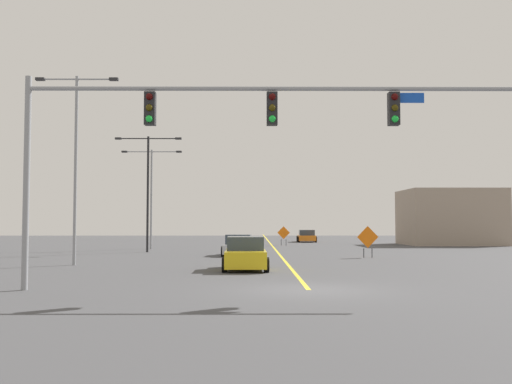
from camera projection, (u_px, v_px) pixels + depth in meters
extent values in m
plane|color=#444447|center=(309.00, 290.00, 18.05)|extent=(152.22, 152.22, 0.00)
cube|color=yellow|center=(270.00, 243.00, 60.27)|extent=(0.16, 84.57, 0.01)
cylinder|color=gray|center=(26.00, 182.00, 18.18)|extent=(0.20, 0.20, 6.73)
cylinder|color=gray|center=(272.00, 89.00, 18.38)|extent=(15.42, 0.14, 0.14)
cube|color=black|center=(150.00, 109.00, 18.33)|extent=(0.34, 0.32, 1.05)
sphere|color=#3A0503|center=(149.00, 97.00, 18.17)|extent=(0.22, 0.22, 0.22)
sphere|color=#3C3106|center=(149.00, 108.00, 18.16)|extent=(0.22, 0.22, 0.22)
sphere|color=green|center=(149.00, 119.00, 18.14)|extent=(0.22, 0.22, 0.22)
cube|color=black|center=(272.00, 109.00, 18.34)|extent=(0.34, 0.32, 1.05)
sphere|color=#3A0503|center=(272.00, 97.00, 18.19)|extent=(0.22, 0.22, 0.22)
sphere|color=#3C3106|center=(272.00, 108.00, 18.17)|extent=(0.22, 0.22, 0.22)
sphere|color=green|center=(272.00, 119.00, 18.16)|extent=(0.22, 0.22, 0.22)
cube|color=black|center=(394.00, 109.00, 18.36)|extent=(0.34, 0.32, 1.05)
sphere|color=#3A0503|center=(395.00, 97.00, 18.21)|extent=(0.22, 0.22, 0.22)
sphere|color=#3C3106|center=(395.00, 108.00, 18.19)|extent=(0.22, 0.22, 0.22)
sphere|color=green|center=(395.00, 119.00, 18.18)|extent=(0.22, 0.22, 0.22)
cube|color=#1447B7|center=(407.00, 98.00, 18.39)|extent=(1.10, 0.03, 0.32)
cylinder|color=black|center=(148.00, 194.00, 41.40)|extent=(0.16, 0.16, 8.28)
cylinder|color=black|center=(133.00, 139.00, 41.61)|extent=(2.16, 0.08, 0.08)
cube|color=#262628|center=(118.00, 139.00, 41.60)|extent=(0.44, 0.24, 0.14)
cylinder|color=black|center=(163.00, 139.00, 41.62)|extent=(2.16, 0.08, 0.08)
cube|color=#262628|center=(178.00, 139.00, 41.63)|extent=(0.44, 0.24, 0.14)
cylinder|color=gray|center=(76.00, 170.00, 28.84)|extent=(0.16, 0.16, 9.44)
cylinder|color=gray|center=(59.00, 79.00, 29.07)|extent=(1.85, 0.08, 0.08)
cube|color=#262628|center=(40.00, 79.00, 29.07)|extent=(0.44, 0.24, 0.14)
cylinder|color=gray|center=(95.00, 79.00, 29.08)|extent=(1.85, 0.08, 0.08)
cube|color=#262628|center=(114.00, 79.00, 29.09)|extent=(0.44, 0.24, 0.14)
cylinder|color=gray|center=(151.00, 199.00, 46.20)|extent=(0.16, 0.16, 7.92)
cylinder|color=gray|center=(138.00, 152.00, 46.40)|extent=(2.18, 0.08, 0.08)
cube|color=#262628|center=(124.00, 152.00, 46.39)|extent=(0.44, 0.24, 0.14)
cylinder|color=gray|center=(165.00, 152.00, 46.41)|extent=(2.18, 0.08, 0.08)
cube|color=#262628|center=(179.00, 152.00, 46.41)|extent=(0.44, 0.24, 0.14)
cube|color=orange|center=(284.00, 233.00, 53.11)|extent=(1.15, 0.30, 1.17)
cylinder|color=black|center=(281.00, 242.00, 53.12)|extent=(0.05, 0.05, 0.57)
cylinder|color=black|center=(286.00, 242.00, 53.02)|extent=(0.05, 0.05, 0.57)
cube|color=orange|center=(368.00, 237.00, 34.71)|extent=(1.31, 0.23, 1.32)
cylinder|color=black|center=(364.00, 253.00, 34.62)|extent=(0.05, 0.05, 0.56)
cylinder|color=black|center=(372.00, 253.00, 34.70)|extent=(0.05, 0.05, 0.56)
cube|color=gold|center=(245.00, 258.00, 25.76)|extent=(1.83, 3.90, 0.72)
cube|color=#333D47|center=(245.00, 243.00, 25.99)|extent=(1.63, 2.14, 0.60)
cylinder|color=black|center=(224.00, 265.00, 24.38)|extent=(0.23, 0.64, 0.64)
cylinder|color=black|center=(267.00, 265.00, 24.42)|extent=(0.23, 0.64, 0.64)
cylinder|color=black|center=(226.00, 261.00, 27.08)|extent=(0.23, 0.64, 0.64)
cylinder|color=black|center=(264.00, 261.00, 27.12)|extent=(0.23, 0.64, 0.64)
cube|color=orange|center=(306.00, 238.00, 62.94)|extent=(1.95, 4.15, 0.57)
cube|color=#333D47|center=(307.00, 233.00, 62.77)|extent=(1.70, 2.31, 0.59)
cylinder|color=black|center=(314.00, 239.00, 64.34)|extent=(0.24, 0.65, 0.64)
cylinder|color=black|center=(298.00, 239.00, 64.39)|extent=(0.24, 0.65, 0.64)
cylinder|color=black|center=(316.00, 239.00, 61.48)|extent=(0.24, 0.65, 0.64)
cylinder|color=black|center=(299.00, 239.00, 61.53)|extent=(0.24, 0.65, 0.64)
cube|color=#B7BABF|center=(239.00, 249.00, 36.96)|extent=(1.88, 3.94, 0.57)
cube|color=#333D47|center=(239.00, 239.00, 37.19)|extent=(1.64, 2.24, 0.61)
cylinder|color=black|center=(223.00, 252.00, 35.63)|extent=(0.24, 0.65, 0.64)
cylinder|color=black|center=(251.00, 252.00, 35.58)|extent=(0.24, 0.65, 0.64)
cylinder|color=black|center=(227.00, 250.00, 38.34)|extent=(0.24, 0.65, 0.64)
cylinder|color=black|center=(253.00, 250.00, 38.28)|extent=(0.24, 0.65, 0.64)
cube|color=gray|center=(450.00, 217.00, 55.17)|extent=(8.58, 7.40, 5.22)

